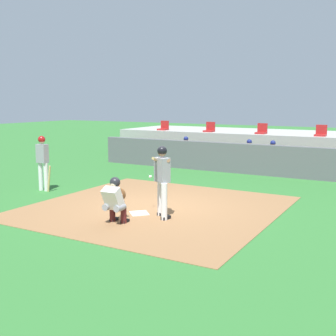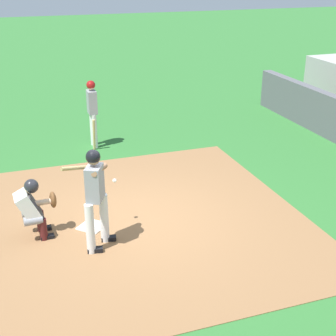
% 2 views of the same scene
% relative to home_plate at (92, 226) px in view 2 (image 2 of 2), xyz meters
% --- Properties ---
extents(ground_plane, '(80.00, 80.00, 0.00)m').
position_rel_home_plate_xyz_m(ground_plane, '(0.00, 0.80, -0.02)').
color(ground_plane, '#2D6B2D').
extents(dirt_infield, '(6.40, 6.40, 0.01)m').
position_rel_home_plate_xyz_m(dirt_infield, '(0.00, 0.80, -0.02)').
color(dirt_infield, olive).
rests_on(dirt_infield, ground).
extents(home_plate, '(0.62, 0.62, 0.02)m').
position_rel_home_plate_xyz_m(home_plate, '(0.00, 0.00, 0.00)').
color(home_plate, white).
rests_on(home_plate, dirt_infield).
extents(batter_at_plate, '(0.57, 0.89, 1.80)m').
position_rel_home_plate_xyz_m(batter_at_plate, '(0.69, -0.01, 1.01)').
color(batter_at_plate, silver).
rests_on(batter_at_plate, ground).
extents(catcher_crouched, '(0.49, 1.81, 1.13)m').
position_rel_home_plate_xyz_m(catcher_crouched, '(-0.02, -0.99, 0.59)').
color(catcher_crouched, gray).
rests_on(catcher_crouched, ground).
extents(on_deck_batter, '(0.58, 0.23, 1.79)m').
position_rel_home_plate_xyz_m(on_deck_batter, '(-4.31, 0.90, 1.00)').
color(on_deck_batter, silver).
rests_on(on_deck_batter, ground).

